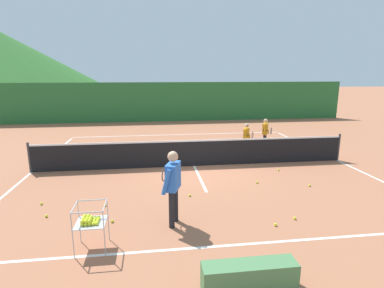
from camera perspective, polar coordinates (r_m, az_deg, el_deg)
The scene contains 23 objects.
ground_plane at distance 11.31m, azimuth 0.39°, elevation -4.08°, with size 120.00×120.00×0.00m, color #A86647.
line_baseline_near at distance 6.46m, azimuth 7.42°, elevation -18.10°, with size 11.29×0.08×0.01m, color white.
line_baseline_far at distance 17.01m, azimuth -2.40°, elevation 1.76°, with size 11.29×0.08×0.01m, color white.
line_sideline_west at distance 11.95m, azimuth -27.61°, elevation -4.67°, with size 0.08×11.29×0.01m, color white.
line_sideline_east at distance 13.30m, azimuth 25.26°, elevation -2.72°, with size 0.08×11.29×0.01m, color white.
line_service_center at distance 11.31m, azimuth 0.39°, elevation -4.06°, with size 0.08×5.18×0.01m, color white.
tennis_net at distance 11.18m, azimuth 0.39°, elevation -1.63°, with size 11.39×0.08×1.05m.
instructor at distance 6.80m, azimuth -3.57°, elevation -6.89°, with size 0.48×0.84×1.70m.
student_0 at distance 13.08m, azimuth 10.08°, elevation 1.57°, with size 0.42×0.70×1.29m.
student_1 at distance 14.11m, azimuth 13.46°, elevation 2.41°, with size 0.45×0.73×1.35m.
ball_cart at distance 6.33m, azimuth -18.42°, elevation -13.32°, with size 0.58×0.58×0.90m.
tennis_ball_0 at distance 9.78m, azimuth 11.98°, elevation -6.96°, with size 0.07×0.07×0.07m, color yellow.
tennis_ball_1 at distance 7.32m, azimuth 15.22°, elevation -14.22°, with size 0.07×0.07×0.07m, color yellow.
tennis_ball_2 at distance 7.74m, azimuth 18.53°, elevation -12.90°, with size 0.07×0.07×0.07m, color yellow.
tennis_ball_3 at distance 11.18m, azimuth 15.73°, elevation -4.62°, with size 0.07×0.07×0.07m, color yellow.
tennis_ball_4 at distance 8.22m, azimuth -25.38°, elevation -11.97°, with size 0.07×0.07×0.07m, color yellow.
tennis_ball_5 at distance 8.99m, azimuth -26.14°, elevation -9.88°, with size 0.07×0.07×0.07m, color yellow.
tennis_ball_6 at distance 8.31m, azimuth -15.81°, elevation -10.87°, with size 0.07×0.07×0.07m, color yellow.
tennis_ball_7 at distance 9.98m, azimuth 20.96°, elevation -7.16°, with size 0.07×0.07×0.07m, color yellow.
tennis_ball_8 at distance 8.61m, azimuth -0.42°, elevation -9.48°, with size 0.07×0.07×0.07m, color yellow.
tennis_ball_9 at distance 7.46m, azimuth -14.56°, elevation -13.66°, with size 0.07×0.07×0.07m, color yellow.
windscreen_fence at distance 21.68m, azimuth -3.65°, elevation 7.80°, with size 24.84×0.08×2.71m, color #286B33.
courtside_bench at distance 5.31m, azimuth 10.58°, elevation -23.00°, with size 1.50×0.36×0.46m, color #4C7F4C.
Camera 1 is at (-1.52, -10.70, 3.34)m, focal length 28.77 mm.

